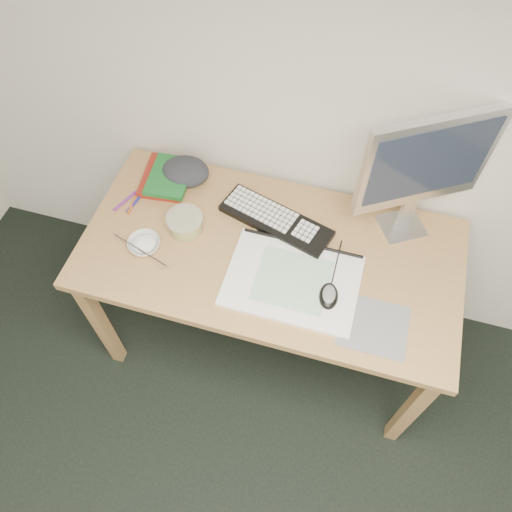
# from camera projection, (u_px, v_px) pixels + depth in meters

# --- Properties ---
(desk) EXTENTS (1.40, 0.70, 0.75)m
(desk) POSITION_uv_depth(u_px,v_px,m) (270.00, 263.00, 1.90)
(desk) COLOR #AD824F
(desk) RESTS_ON ground
(mousepad) EXTENTS (0.23, 0.21, 0.00)m
(mousepad) POSITION_uv_depth(u_px,v_px,m) (374.00, 326.00, 1.67)
(mousepad) COLOR slate
(mousepad) RESTS_ON desk
(sketchpad) EXTENTS (0.47, 0.33, 0.01)m
(sketchpad) POSITION_uv_depth(u_px,v_px,m) (292.00, 281.00, 1.76)
(sketchpad) COLOR white
(sketchpad) RESTS_ON desk
(keyboard) EXTENTS (0.46, 0.26, 0.03)m
(keyboard) POSITION_uv_depth(u_px,v_px,m) (276.00, 221.00, 1.90)
(keyboard) COLOR black
(keyboard) RESTS_ON desk
(monitor) EXTENTS (0.41, 0.27, 0.53)m
(monitor) POSITION_uv_depth(u_px,v_px,m) (426.00, 165.00, 1.62)
(monitor) COLOR silver
(monitor) RESTS_ON desk
(mouse) EXTENTS (0.08, 0.11, 0.04)m
(mouse) POSITION_uv_depth(u_px,v_px,m) (329.00, 294.00, 1.70)
(mouse) COLOR black
(mouse) RESTS_ON sketchpad
(rice_bowl) EXTENTS (0.13, 0.13, 0.04)m
(rice_bowl) POSITION_uv_depth(u_px,v_px,m) (144.00, 244.00, 1.83)
(rice_bowl) COLOR white
(rice_bowl) RESTS_ON desk
(chopsticks) EXTENTS (0.24, 0.09, 0.02)m
(chopsticks) POSITION_uv_depth(u_px,v_px,m) (140.00, 250.00, 1.79)
(chopsticks) COLOR silver
(chopsticks) RESTS_ON rice_bowl
(fruit_tub) EXTENTS (0.17, 0.17, 0.07)m
(fruit_tub) POSITION_uv_depth(u_px,v_px,m) (185.00, 223.00, 1.86)
(fruit_tub) COLOR #CECF49
(fruit_tub) RESTS_ON desk
(book_red) EXTENTS (0.20, 0.25, 0.02)m
(book_red) POSITION_uv_depth(u_px,v_px,m) (165.00, 177.00, 2.02)
(book_red) COLOR maroon
(book_red) RESTS_ON desk
(book_green) EXTENTS (0.18, 0.23, 0.02)m
(book_green) POSITION_uv_depth(u_px,v_px,m) (170.00, 176.00, 1.99)
(book_green) COLOR #186026
(book_green) RESTS_ON book_red
(cloth_lump) EXTENTS (0.16, 0.14, 0.07)m
(cloth_lump) POSITION_uv_depth(u_px,v_px,m) (185.00, 171.00, 2.01)
(cloth_lump) COLOR #282A30
(cloth_lump) RESTS_ON desk
(pencil_pink) EXTENTS (0.17, 0.07, 0.01)m
(pencil_pink) POSITION_uv_depth(u_px,v_px,m) (259.00, 228.00, 1.89)
(pencil_pink) COLOR pink
(pencil_pink) RESTS_ON desk
(pencil_tan) EXTENTS (0.18, 0.10, 0.01)m
(pencil_tan) POSITION_uv_depth(u_px,v_px,m) (273.00, 244.00, 1.85)
(pencil_tan) COLOR tan
(pencil_tan) RESTS_ON desk
(pencil_black) EXTENTS (0.17, 0.03, 0.01)m
(pencil_black) POSITION_uv_depth(u_px,v_px,m) (293.00, 247.00, 1.84)
(pencil_black) COLOR black
(pencil_black) RESTS_ON desk
(marker_blue) EXTENTS (0.03, 0.12, 0.01)m
(marker_blue) POSITION_uv_depth(u_px,v_px,m) (136.00, 201.00, 1.96)
(marker_blue) COLOR navy
(marker_blue) RESTS_ON desk
(marker_orange) EXTENTS (0.01, 0.12, 0.01)m
(marker_orange) POSITION_uv_depth(u_px,v_px,m) (134.00, 201.00, 1.96)
(marker_orange) COLOR #C25416
(marker_orange) RESTS_ON desk
(marker_purple) EXTENTS (0.06, 0.12, 0.01)m
(marker_purple) POSITION_uv_depth(u_px,v_px,m) (125.00, 201.00, 1.96)
(marker_purple) COLOR #6D2587
(marker_purple) RESTS_ON desk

